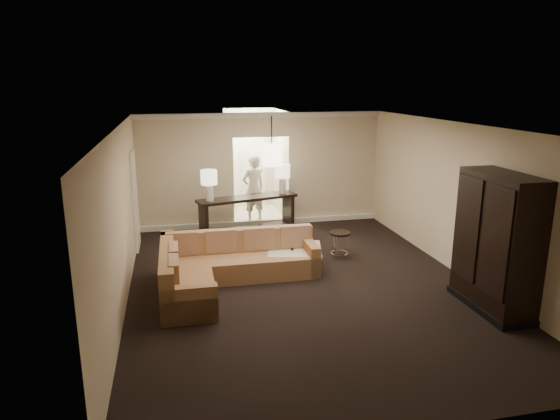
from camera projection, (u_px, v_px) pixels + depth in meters
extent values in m
plane|color=black|center=(302.00, 284.00, 8.91)|extent=(8.00, 8.00, 0.00)
cube|color=beige|center=(261.00, 170.00, 12.34)|extent=(6.00, 0.04, 2.80)
cube|color=beige|center=(411.00, 309.00, 4.78)|extent=(6.00, 0.04, 2.80)
cube|color=beige|center=(121.00, 219.00, 7.94)|extent=(0.04, 8.00, 2.80)
cube|color=beige|center=(460.00, 200.00, 9.18)|extent=(0.04, 8.00, 2.80)
cube|color=silver|center=(304.00, 126.00, 8.21)|extent=(6.00, 8.00, 0.02)
cube|color=silver|center=(261.00, 115.00, 11.96)|extent=(6.00, 0.10, 0.12)
cube|color=silver|center=(262.00, 222.00, 12.63)|extent=(6.00, 0.10, 0.12)
cube|color=white|center=(135.00, 200.00, 10.68)|extent=(0.05, 0.90, 2.10)
cube|color=silver|center=(255.00, 214.00, 13.64)|extent=(1.40, 2.00, 0.01)
cube|color=beige|center=(229.00, 164.00, 13.14)|extent=(0.04, 2.00, 2.80)
cube|color=beige|center=(280.00, 163.00, 13.43)|extent=(0.04, 2.00, 2.80)
cube|color=beige|center=(249.00, 158.00, 14.23)|extent=(1.40, 0.04, 2.80)
cube|color=white|center=(249.00, 170.00, 14.29)|extent=(0.90, 0.05, 2.10)
cube|color=brown|center=(241.00, 267.00, 9.22)|extent=(2.85, 0.87, 0.40)
cube|color=brown|center=(188.00, 295.00, 7.99)|extent=(0.86, 1.33, 0.40)
cube|color=brown|center=(238.00, 240.00, 9.41)|extent=(2.84, 0.25, 0.44)
cube|color=brown|center=(167.00, 262.00, 8.27)|extent=(0.24, 2.27, 0.44)
cube|color=brown|center=(310.00, 257.00, 9.46)|extent=(0.20, 0.85, 0.59)
cube|color=brown|center=(189.00, 305.00, 7.42)|extent=(0.85, 0.20, 0.59)
cube|color=#9C7253|center=(182.00, 243.00, 9.15)|extent=(0.59, 0.16, 0.44)
cube|color=#9C7253|center=(221.00, 241.00, 9.29)|extent=(0.59, 0.16, 0.44)
cube|color=#9C7253|center=(258.00, 238.00, 9.43)|extent=(0.59, 0.16, 0.44)
cube|color=#9C7253|center=(295.00, 236.00, 9.58)|extent=(0.59, 0.16, 0.44)
cube|color=#9C7253|center=(174.00, 258.00, 8.38)|extent=(0.16, 0.57, 0.44)
cube|color=#9C7253|center=(174.00, 273.00, 7.75)|extent=(0.16, 0.57, 0.44)
cube|color=white|center=(295.00, 260.00, 9.66)|extent=(1.09, 1.09, 0.34)
cube|color=white|center=(295.00, 250.00, 9.61)|extent=(1.21, 1.21, 0.06)
cube|color=black|center=(292.00, 249.00, 9.55)|extent=(0.09, 0.17, 0.02)
cube|color=beige|center=(302.00, 246.00, 9.74)|extent=(0.29, 0.35, 0.01)
cube|color=black|center=(247.00, 198.00, 11.61)|extent=(2.43, 1.10, 0.06)
cube|color=black|center=(204.00, 222.00, 11.26)|extent=(0.20, 0.49, 0.86)
cube|color=black|center=(288.00, 212.00, 12.19)|extent=(0.20, 0.49, 0.86)
cube|color=black|center=(248.00, 229.00, 11.80)|extent=(2.31, 1.02, 0.04)
cube|color=black|center=(497.00, 243.00, 7.72)|extent=(0.60, 1.46, 2.18)
cube|color=black|center=(495.00, 242.00, 7.27)|extent=(0.03, 0.64, 1.66)
cube|color=black|center=(467.00, 228.00, 7.96)|extent=(0.03, 0.64, 1.66)
cube|color=black|center=(490.00, 305.00, 7.98)|extent=(0.64, 1.52, 0.10)
cylinder|color=black|center=(340.00, 233.00, 10.14)|extent=(0.44, 0.44, 0.04)
torus|color=silver|center=(339.00, 253.00, 10.25)|extent=(0.36, 0.36, 0.02)
cylinder|color=silver|center=(348.00, 245.00, 10.22)|extent=(0.02, 0.02, 0.52)
cylinder|color=silver|center=(334.00, 243.00, 10.34)|extent=(0.02, 0.02, 0.52)
cylinder|color=silver|center=(337.00, 248.00, 10.06)|extent=(0.02, 0.02, 0.52)
cylinder|color=silver|center=(209.00, 193.00, 11.17)|extent=(0.17, 0.17, 0.38)
cylinder|color=beige|center=(209.00, 177.00, 11.08)|extent=(0.37, 0.37, 0.32)
cylinder|color=silver|center=(282.00, 185.00, 11.95)|extent=(0.17, 0.17, 0.38)
cylinder|color=beige|center=(282.00, 171.00, 11.87)|extent=(0.37, 0.37, 0.32)
cylinder|color=black|center=(272.00, 130.00, 10.84)|extent=(0.02, 0.02, 0.60)
cube|color=#FFE6C6|center=(272.00, 155.00, 10.98)|extent=(0.38, 0.38, 0.48)
imported|color=beige|center=(253.00, 185.00, 12.71)|extent=(0.80, 0.66, 1.90)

